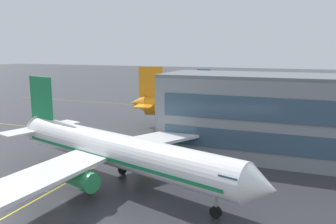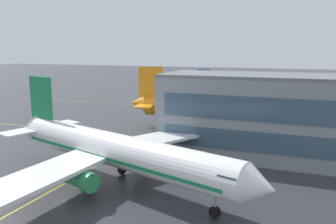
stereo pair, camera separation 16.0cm
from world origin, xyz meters
name	(u,v)px [view 1 (the left image)]	position (x,y,z in m)	size (l,w,h in m)	color
airliner_front_gate	(114,150)	(5.67, 12.40, 4.27)	(39.53, 33.73, 12.51)	white
airliner_second_row	(224,108)	(11.67, 46.99, 4.38)	(41.14, 35.01, 12.83)	orange
airliner_third_row	(246,93)	(10.74, 81.47, 3.57)	(33.62, 28.68, 10.47)	#5BB7E5
taxiway_markings	(146,139)	(0.00, 33.37, 0.00)	(130.34, 116.72, 0.01)	yellow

